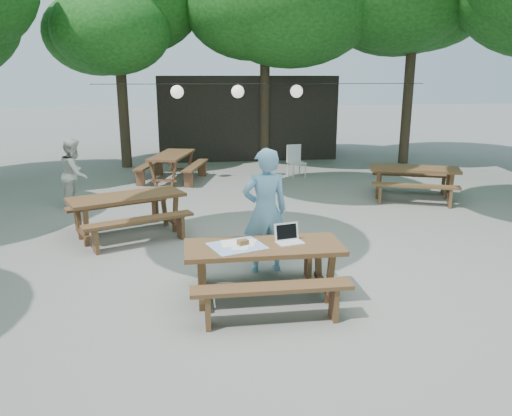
{
  "coord_description": "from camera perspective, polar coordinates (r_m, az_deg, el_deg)",
  "views": [
    {
      "loc": [
        -1.6,
        -7.56,
        2.84
      ],
      "look_at": [
        -0.68,
        -0.96,
        1.05
      ],
      "focal_mm": 35.0,
      "sensor_mm": 36.0,
      "label": 1
    }
  ],
  "objects": [
    {
      "name": "ground",
      "position": [
        8.24,
        3.77,
        -5.19
      ],
      "size": [
        80.0,
        80.0,
        0.0
      ],
      "primitive_type": "plane",
      "color": "slate",
      "rests_on": "ground"
    },
    {
      "name": "picnic_table_far_w",
      "position": [
        13.89,
        -9.54,
        4.64
      ],
      "size": [
        2.03,
        2.25,
        0.75
      ],
      "rotation": [
        0.0,
        0.0,
        1.3
      ],
      "color": "#533E1D",
      "rests_on": "ground"
    },
    {
      "name": "picnic_table_ne",
      "position": [
        12.27,
        17.54,
        2.78
      ],
      "size": [
        2.35,
        2.17,
        0.75
      ],
      "rotation": [
        0.0,
        0.0,
        -0.38
      ],
      "color": "#533E1D",
      "rests_on": "ground"
    },
    {
      "name": "picnic_table_nw",
      "position": [
        9.3,
        -14.45,
        -0.76
      ],
      "size": [
        2.37,
        2.2,
        0.75
      ],
      "rotation": [
        0.0,
        0.0,
        0.41
      ],
      "color": "#533E1D",
      "rests_on": "ground"
    },
    {
      "name": "pavilion",
      "position": [
        18.24,
        -1.32,
        10.49
      ],
      "size": [
        6.0,
        3.0,
        2.8
      ],
      "primitive_type": "cube",
      "color": "black",
      "rests_on": "ground"
    },
    {
      "name": "paper_lanterns",
      "position": [
        13.64,
        -2.04,
        13.18
      ],
      "size": [
        9.0,
        0.34,
        0.38
      ],
      "color": "black",
      "rests_on": "ground"
    },
    {
      "name": "laptop",
      "position": [
        6.43,
        3.72,
        -3.4
      ],
      "size": [
        0.38,
        0.33,
        0.24
      ],
      "rotation": [
        0.0,
        0.0,
        0.23
      ],
      "color": "white",
      "rests_on": "main_picnic_table"
    },
    {
      "name": "main_picnic_table",
      "position": [
        6.46,
        0.86,
        -7.28
      ],
      "size": [
        2.0,
        1.58,
        0.75
      ],
      "color": "#533E1D",
      "rests_on": "ground"
    },
    {
      "name": "tabletop_clutter",
      "position": [
        6.3,
        -2.04,
        -4.25
      ],
      "size": [
        0.79,
        0.73,
        0.08
      ],
      "color": "#3973C3",
      "rests_on": "main_picnic_table"
    },
    {
      "name": "woman",
      "position": [
        7.24,
        1.05,
        -0.34
      ],
      "size": [
        0.72,
        0.51,
        1.84
      ],
      "primitive_type": "imported",
      "rotation": [
        0.0,
        0.0,
        3.25
      ],
      "color": "#7CB8E3",
      "rests_on": "ground"
    },
    {
      "name": "second_person",
      "position": [
        11.5,
        -20.02,
        3.71
      ],
      "size": [
        0.6,
        0.76,
        1.53
      ],
      "primitive_type": "imported",
      "rotation": [
        0.0,
        0.0,
        1.54
      ],
      "color": "silver",
      "rests_on": "ground"
    },
    {
      "name": "plastic_chair",
      "position": [
        14.37,
        4.61,
        4.61
      ],
      "size": [
        0.53,
        0.53,
        0.9
      ],
      "rotation": [
        0.0,
        0.0,
        0.23
      ],
      "color": "silver",
      "rests_on": "ground"
    }
  ]
}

